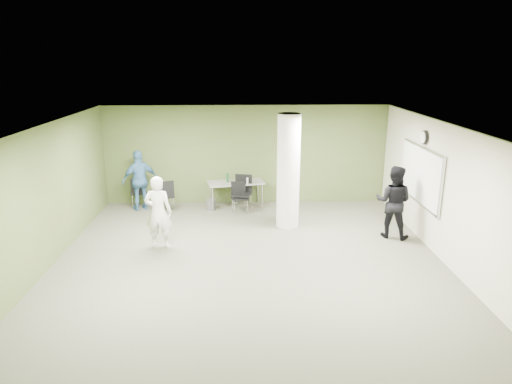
{
  "coord_description": "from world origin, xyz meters",
  "views": [
    {
      "loc": [
        -0.14,
        -8.72,
        4.03
      ],
      "look_at": [
        0.18,
        1.0,
        1.18
      ],
      "focal_mm": 32.0,
      "sensor_mm": 36.0,
      "label": 1
    }
  ],
  "objects_px": {
    "folding_table": "(236,184)",
    "chair_back_left": "(138,190)",
    "woman_white": "(158,212)",
    "man_black": "(393,202)",
    "man_blue": "(140,180)"
  },
  "relations": [
    {
      "from": "folding_table",
      "to": "man_blue",
      "type": "xyz_separation_m",
      "value": [
        -2.61,
        -0.15,
        0.15
      ]
    },
    {
      "from": "folding_table",
      "to": "woman_white",
      "type": "relative_size",
      "value": 1.01
    },
    {
      "from": "folding_table",
      "to": "man_blue",
      "type": "distance_m",
      "value": 2.62
    },
    {
      "from": "woman_white",
      "to": "man_blue",
      "type": "relative_size",
      "value": 0.97
    },
    {
      "from": "folding_table",
      "to": "chair_back_left",
      "type": "relative_size",
      "value": 1.86
    },
    {
      "from": "folding_table",
      "to": "man_black",
      "type": "height_order",
      "value": "man_black"
    },
    {
      "from": "woman_white",
      "to": "man_black",
      "type": "relative_size",
      "value": 0.95
    },
    {
      "from": "woman_white",
      "to": "man_blue",
      "type": "xyz_separation_m",
      "value": [
        -0.95,
        2.64,
        0.02
      ]
    },
    {
      "from": "woman_white",
      "to": "man_black",
      "type": "height_order",
      "value": "man_black"
    },
    {
      "from": "chair_back_left",
      "to": "man_blue",
      "type": "distance_m",
      "value": 0.38
    },
    {
      "from": "chair_back_left",
      "to": "man_blue",
      "type": "relative_size",
      "value": 0.53
    },
    {
      "from": "chair_back_left",
      "to": "man_black",
      "type": "height_order",
      "value": "man_black"
    },
    {
      "from": "chair_back_left",
      "to": "folding_table",
      "type": "bearing_deg",
      "value": 165.04
    },
    {
      "from": "chair_back_left",
      "to": "woman_white",
      "type": "relative_size",
      "value": 0.54
    },
    {
      "from": "man_black",
      "to": "man_blue",
      "type": "relative_size",
      "value": 1.02
    }
  ]
}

